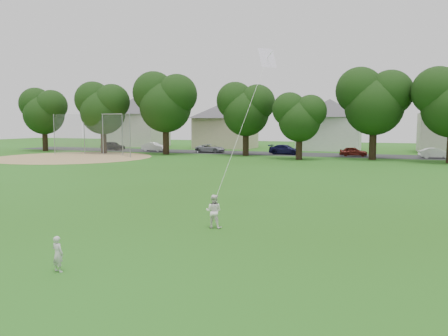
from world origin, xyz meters
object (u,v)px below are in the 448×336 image
(toddler, at_px, (58,254))
(baseball_backstop, at_px, (100,135))
(kite, at_px, (243,124))
(older_boy, at_px, (214,211))

(toddler, relative_size, baseball_backstop, 0.09)
(toddler, xyz_separation_m, baseball_backstop, (-24.86, 36.00, 2.02))
(kite, bearing_deg, older_boy, -99.57)
(toddler, height_order, older_boy, older_boy)
(toddler, bearing_deg, baseball_backstop, -47.66)
(older_boy, xyz_separation_m, baseball_backstop, (-26.93, 30.02, 1.88))
(older_boy, height_order, baseball_backstop, baseball_backstop)
(older_boy, height_order, kite, kite)
(toddler, bearing_deg, kite, -98.77)
(toddler, relative_size, older_boy, 0.77)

